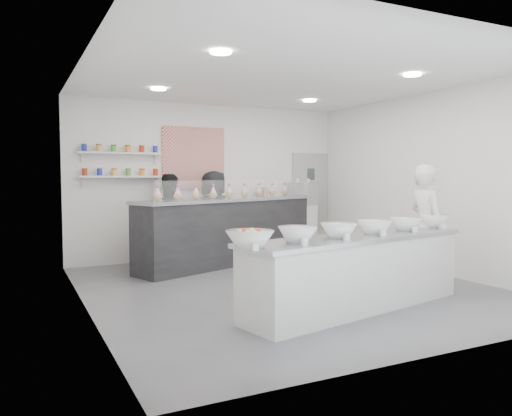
{
  "coord_description": "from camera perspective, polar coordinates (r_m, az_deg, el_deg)",
  "views": [
    {
      "loc": [
        -3.53,
        -6.22,
        1.61
      ],
      "look_at": [
        -0.28,
        0.4,
        1.14
      ],
      "focal_mm": 35.0,
      "sensor_mm": 36.0,
      "label": 1
    }
  ],
  "objects": [
    {
      "name": "downlight_2",
      "position": [
        8.22,
        -11.09,
        13.2
      ],
      "size": [
        0.24,
        0.24,
        0.02
      ],
      "primitive_type": "cylinder",
      "color": "white",
      "rests_on": "ceiling"
    },
    {
      "name": "prep_counter",
      "position": [
        6.21,
        11.43,
        -7.21
      ],
      "size": [
        3.35,
        1.39,
        0.89
      ],
      "primitive_type": "cube",
      "rotation": [
        0.0,
        0.0,
        0.21
      ],
      "color": "silver",
      "rests_on": "floor"
    },
    {
      "name": "right_wall",
      "position": [
        8.84,
        19.12,
        2.76
      ],
      "size": [
        0.0,
        6.0,
        6.0
      ],
      "primitive_type": "plane",
      "rotation": [
        1.57,
        0.0,
        -1.57
      ],
      "color": "white",
      "rests_on": "floor"
    },
    {
      "name": "label_cards",
      "position": [
        5.66,
        13.86,
        -3.37
      ],
      "size": [
        3.31,
        0.04,
        0.07
      ],
      "primitive_type": null,
      "color": "white",
      "rests_on": "prep_counter"
    },
    {
      "name": "downlight_3",
      "position": [
        9.34,
        6.12,
        12.08
      ],
      "size": [
        0.24,
        0.24,
        0.02
      ],
      "primitive_type": "cylinder",
      "color": "white",
      "rests_on": "ceiling"
    },
    {
      "name": "staff_left",
      "position": [
        9.21,
        -10.05,
        -1.28
      ],
      "size": [
        0.81,
        0.63,
        1.65
      ],
      "primitive_type": "imported",
      "rotation": [
        0.0,
        0.0,
        3.13
      ],
      "color": "black",
      "rests_on": "floor"
    },
    {
      "name": "preserve_jars",
      "position": [
        9.28,
        -15.17,
        5.21
      ],
      "size": [
        1.45,
        0.1,
        0.56
      ],
      "primitive_type": null,
      "color": "red",
      "rests_on": "jar_shelf_lower"
    },
    {
      "name": "back_bar",
      "position": [
        9.16,
        -3.04,
        -2.64
      ],
      "size": [
        3.89,
        2.1,
        1.21
      ],
      "primitive_type": "cube",
      "rotation": [
        0.0,
        0.0,
        0.38
      ],
      "color": "black",
      "rests_on": "floor"
    },
    {
      "name": "woman_prep",
      "position": [
        7.5,
        18.9,
        -2.06
      ],
      "size": [
        0.52,
        0.71,
        1.77
      ],
      "primitive_type": "imported",
      "rotation": [
        0.0,
        0.0,
        1.41
      ],
      "color": "silver",
      "rests_on": "floor"
    },
    {
      "name": "back_door",
      "position": [
        10.9,
        6.21,
        0.71
      ],
      "size": [
        0.88,
        0.04,
        2.1
      ],
      "primitive_type": "cube",
      "color": "#9D9D9A",
      "rests_on": "floor"
    },
    {
      "name": "back_wall",
      "position": [
        9.87,
        -5.23,
        3.02
      ],
      "size": [
        5.5,
        0.0,
        5.5
      ],
      "primitive_type": "plane",
      "rotation": [
        1.57,
        0.0,
        0.0
      ],
      "color": "white",
      "rests_on": "floor"
    },
    {
      "name": "prep_bowls",
      "position": [
        6.13,
        11.49,
        -2.32
      ],
      "size": [
        3.71,
        1.27,
        0.17
      ],
      "primitive_type": null,
      "rotation": [
        0.0,
        0.0,
        0.21
      ],
      "color": "white",
      "rests_on": "prep_counter"
    },
    {
      "name": "ceiling",
      "position": [
        7.28,
        3.44,
        14.67
      ],
      "size": [
        6.0,
        6.0,
        0.0
      ],
      "primitive_type": "plane",
      "rotation": [
        3.14,
        0.0,
        0.0
      ],
      "color": "white",
      "rests_on": "floor"
    },
    {
      "name": "left_wall",
      "position": [
        6.27,
        -19.06,
        2.46
      ],
      "size": [
        0.0,
        6.0,
        6.0
      ],
      "primitive_type": "plane",
      "rotation": [
        1.57,
        0.0,
        1.57
      ],
      "color": "white",
      "rests_on": "floor"
    },
    {
      "name": "pattern_panel",
      "position": [
        9.73,
        -7.13,
        5.65
      ],
      "size": [
        1.25,
        0.03,
        1.2
      ],
      "primitive_type": "cube",
      "color": "#AA1607",
      "rests_on": "back_wall"
    },
    {
      "name": "jar_shelf_lower",
      "position": [
        9.29,
        -15.16,
        3.48
      ],
      "size": [
        1.45,
        0.22,
        0.04
      ],
      "primitive_type": "cube",
      "color": "silver",
      "rests_on": "back_wall"
    },
    {
      "name": "downlight_1",
      "position": [
        7.31,
        17.43,
        14.31
      ],
      "size": [
        0.24,
        0.24,
        0.02
      ],
      "primitive_type": "cylinder",
      "color": "white",
      "rests_on": "ceiling"
    },
    {
      "name": "staff_right",
      "position": [
        9.4,
        -4.85,
        -0.94
      ],
      "size": [
        0.92,
        0.69,
        1.71
      ],
      "primitive_type": "imported",
      "rotation": [
        0.0,
        0.0,
        3.33
      ],
      "color": "black",
      "rests_on": "floor"
    },
    {
      "name": "jar_shelf_upper",
      "position": [
        9.3,
        -15.21,
        6.07
      ],
      "size": [
        1.45,
        0.22,
        0.04
      ],
      "primitive_type": "cube",
      "color": "silver",
      "rests_on": "back_wall"
    },
    {
      "name": "espresso_machine",
      "position": [
        10.57,
        5.4,
        1.68
      ],
      "size": [
        0.55,
        0.38,
        0.42
      ],
      "primitive_type": "cube",
      "color": "#93969E",
      "rests_on": "espresso_ledge"
    },
    {
      "name": "cookie_bags",
      "position": [
        9.11,
        -3.05,
        1.95
      ],
      "size": [
        3.15,
        1.35,
        0.26
      ],
      "primitive_type": null,
      "rotation": [
        0.0,
        0.0,
        0.38
      ],
      "color": "#FF9CE6",
      "rests_on": "back_bar"
    },
    {
      "name": "cup_stacks",
      "position": [
        10.09,
        0.64,
        1.39
      ],
      "size": [
        0.24,
        0.24,
        0.35
      ],
      "primitive_type": null,
      "color": "tan",
      "rests_on": "espresso_ledge"
    },
    {
      "name": "espresso_ledge",
      "position": [
        10.39,
        3.25,
        -2.37
      ],
      "size": [
        1.39,
        0.44,
        1.03
      ],
      "primitive_type": "cube",
      "color": "silver",
      "rests_on": "floor"
    },
    {
      "name": "sneeze_guard",
      "position": [
        8.87,
        -1.5,
        2.15
      ],
      "size": [
        3.59,
        1.43,
        0.33
      ],
      "primitive_type": "cube",
      "rotation": [
        0.0,
        0.0,
        0.38
      ],
      "color": "white",
      "rests_on": "back_bar"
    },
    {
      "name": "downlight_0",
      "position": [
        5.8,
        -4.06,
        17.32
      ],
      "size": [
        0.24,
        0.24,
        0.02
      ],
      "primitive_type": "cylinder",
      "color": "white",
      "rests_on": "ceiling"
    },
    {
      "name": "floor",
      "position": [
        7.33,
        3.35,
        -9.02
      ],
      "size": [
        6.0,
        6.0,
        0.0
      ],
      "primitive_type": "plane",
      "color": "#515156",
      "rests_on": "ground"
    }
  ]
}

